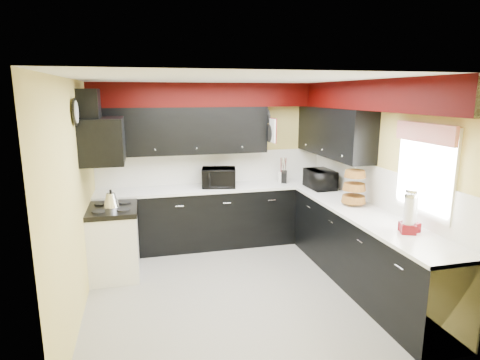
{
  "coord_description": "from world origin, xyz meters",
  "views": [
    {
      "loc": [
        -1.1,
        -4.43,
        2.34
      ],
      "look_at": [
        0.16,
        0.62,
        1.22
      ],
      "focal_mm": 30.0,
      "sensor_mm": 36.0,
      "label": 1
    }
  ],
  "objects_px": {
    "knife_block": "(284,177)",
    "kettle": "(111,200)",
    "toaster_oven": "(219,178)",
    "utensil_crock": "(283,177)",
    "microwave": "(320,179)"
  },
  "relations": [
    {
      "from": "microwave",
      "to": "knife_block",
      "type": "relative_size",
      "value": 2.69
    },
    {
      "from": "knife_block",
      "to": "kettle",
      "type": "relative_size",
      "value": 0.95
    },
    {
      "from": "utensil_crock",
      "to": "kettle",
      "type": "distance_m",
      "value": 2.71
    },
    {
      "from": "knife_block",
      "to": "kettle",
      "type": "xyz_separation_m",
      "value": [
        -2.6,
        -0.7,
        -0.03
      ]
    },
    {
      "from": "utensil_crock",
      "to": "toaster_oven",
      "type": "bearing_deg",
      "value": -176.58
    },
    {
      "from": "kettle",
      "to": "toaster_oven",
      "type": "bearing_deg",
      "value": 23.97
    },
    {
      "from": "toaster_oven",
      "to": "microwave",
      "type": "height_order",
      "value": "toaster_oven"
    },
    {
      "from": "microwave",
      "to": "utensil_crock",
      "type": "bearing_deg",
      "value": 35.04
    },
    {
      "from": "toaster_oven",
      "to": "knife_block",
      "type": "distance_m",
      "value": 1.07
    },
    {
      "from": "toaster_oven",
      "to": "knife_block",
      "type": "height_order",
      "value": "toaster_oven"
    },
    {
      "from": "kettle",
      "to": "microwave",
      "type": "bearing_deg",
      "value": 4.15
    },
    {
      "from": "microwave",
      "to": "utensil_crock",
      "type": "xyz_separation_m",
      "value": [
        -0.4,
        0.53,
        -0.06
      ]
    },
    {
      "from": "toaster_oven",
      "to": "kettle",
      "type": "height_order",
      "value": "toaster_oven"
    },
    {
      "from": "microwave",
      "to": "knife_block",
      "type": "distance_m",
      "value": 0.63
    },
    {
      "from": "utensil_crock",
      "to": "knife_block",
      "type": "height_order",
      "value": "knife_block"
    }
  ]
}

